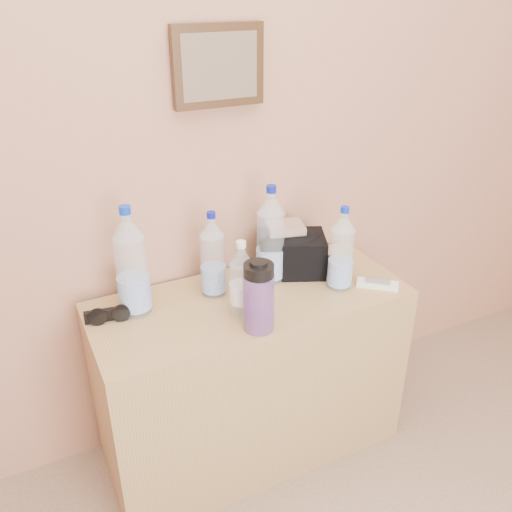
{
  "coord_description": "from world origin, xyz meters",
  "views": [
    {
      "loc": [
        -0.57,
        0.34,
        1.65
      ],
      "look_at": [
        0.1,
        1.71,
        0.86
      ],
      "focal_mm": 38.0,
      "sensor_mm": 36.0,
      "label": 1
    }
  ],
  "objects_px": {
    "pet_large_d": "(342,253)",
    "sunglasses": "(109,314)",
    "pet_large_c": "(271,240)",
    "nalgene_bottle": "(259,296)",
    "pet_large_a": "(132,267)",
    "pet_small": "(242,283)",
    "pet_large_b": "(213,259)",
    "foil_packet": "(285,228)",
    "dresser": "(251,375)",
    "toiletry_bag": "(292,251)",
    "ac_remote": "(377,284)"
  },
  "relations": [
    {
      "from": "pet_small",
      "to": "sunglasses",
      "type": "bearing_deg",
      "value": 158.4
    },
    {
      "from": "pet_large_a",
      "to": "nalgene_bottle",
      "type": "relative_size",
      "value": 1.57
    },
    {
      "from": "pet_large_a",
      "to": "foil_packet",
      "type": "height_order",
      "value": "pet_large_a"
    },
    {
      "from": "pet_large_b",
      "to": "pet_large_a",
      "type": "bearing_deg",
      "value": 178.47
    },
    {
      "from": "toiletry_bag",
      "to": "sunglasses",
      "type": "bearing_deg",
      "value": -153.96
    },
    {
      "from": "sunglasses",
      "to": "ac_remote",
      "type": "xyz_separation_m",
      "value": [
        0.89,
        -0.21,
        -0.01
      ]
    },
    {
      "from": "nalgene_bottle",
      "to": "ac_remote",
      "type": "height_order",
      "value": "nalgene_bottle"
    },
    {
      "from": "ac_remote",
      "to": "foil_packet",
      "type": "xyz_separation_m",
      "value": [
        -0.24,
        0.25,
        0.16
      ]
    },
    {
      "from": "dresser",
      "to": "ac_remote",
      "type": "xyz_separation_m",
      "value": [
        0.43,
        -0.13,
        0.35
      ]
    },
    {
      "from": "pet_small",
      "to": "toiletry_bag",
      "type": "height_order",
      "value": "pet_small"
    },
    {
      "from": "nalgene_bottle",
      "to": "pet_large_a",
      "type": "bearing_deg",
      "value": 140.08
    },
    {
      "from": "pet_large_c",
      "to": "nalgene_bottle",
      "type": "height_order",
      "value": "pet_large_c"
    },
    {
      "from": "dresser",
      "to": "pet_large_c",
      "type": "xyz_separation_m",
      "value": [
        0.12,
        0.08,
        0.5
      ]
    },
    {
      "from": "foil_packet",
      "to": "pet_large_d",
      "type": "bearing_deg",
      "value": -58.04
    },
    {
      "from": "dresser",
      "to": "toiletry_bag",
      "type": "distance_m",
      "value": 0.48
    },
    {
      "from": "pet_small",
      "to": "sunglasses",
      "type": "distance_m",
      "value": 0.43
    },
    {
      "from": "pet_large_a",
      "to": "pet_small",
      "type": "height_order",
      "value": "pet_large_a"
    },
    {
      "from": "dresser",
      "to": "pet_large_d",
      "type": "bearing_deg",
      "value": -12.78
    },
    {
      "from": "pet_large_b",
      "to": "pet_small",
      "type": "height_order",
      "value": "pet_large_b"
    },
    {
      "from": "pet_large_a",
      "to": "pet_large_c",
      "type": "height_order",
      "value": "pet_large_a"
    },
    {
      "from": "pet_large_d",
      "to": "pet_small",
      "type": "height_order",
      "value": "pet_large_d"
    },
    {
      "from": "pet_large_b",
      "to": "foil_packet",
      "type": "relative_size",
      "value": 2.32
    },
    {
      "from": "pet_large_b",
      "to": "sunglasses",
      "type": "xyz_separation_m",
      "value": [
        -0.36,
        -0.01,
        -0.11
      ]
    },
    {
      "from": "ac_remote",
      "to": "toiletry_bag",
      "type": "xyz_separation_m",
      "value": [
        -0.22,
        0.23,
        0.07
      ]
    },
    {
      "from": "pet_large_b",
      "to": "pet_large_d",
      "type": "relative_size",
      "value": 1.0
    },
    {
      "from": "pet_large_c",
      "to": "pet_large_d",
      "type": "distance_m",
      "value": 0.25
    },
    {
      "from": "toiletry_bag",
      "to": "nalgene_bottle",
      "type": "bearing_deg",
      "value": -110.73
    },
    {
      "from": "nalgene_bottle",
      "to": "pet_small",
      "type": "bearing_deg",
      "value": 97.83
    },
    {
      "from": "pet_large_d",
      "to": "pet_large_b",
      "type": "bearing_deg",
      "value": 159.43
    },
    {
      "from": "pet_large_d",
      "to": "sunglasses",
      "type": "distance_m",
      "value": 0.79
    },
    {
      "from": "foil_packet",
      "to": "nalgene_bottle",
      "type": "bearing_deg",
      "value": -130.75
    },
    {
      "from": "pet_large_a",
      "to": "pet_large_b",
      "type": "xyz_separation_m",
      "value": [
        0.27,
        -0.01,
        -0.03
      ]
    },
    {
      "from": "toiletry_bag",
      "to": "foil_packet",
      "type": "xyz_separation_m",
      "value": [
        -0.02,
        0.01,
        0.09
      ]
    },
    {
      "from": "ac_remote",
      "to": "sunglasses",
      "type": "bearing_deg",
      "value": -152.99
    },
    {
      "from": "pet_large_b",
      "to": "pet_large_c",
      "type": "xyz_separation_m",
      "value": [
        0.22,
        0.0,
        0.02
      ]
    },
    {
      "from": "pet_large_b",
      "to": "ac_remote",
      "type": "relative_size",
      "value": 2.09
    },
    {
      "from": "foil_packet",
      "to": "toiletry_bag",
      "type": "bearing_deg",
      "value": -34.35
    },
    {
      "from": "pet_large_c",
      "to": "foil_packet",
      "type": "height_order",
      "value": "pet_large_c"
    },
    {
      "from": "nalgene_bottle",
      "to": "toiletry_bag",
      "type": "distance_m",
      "value": 0.39
    },
    {
      "from": "sunglasses",
      "to": "pet_small",
      "type": "bearing_deg",
      "value": -12.8
    },
    {
      "from": "dresser",
      "to": "sunglasses",
      "type": "height_order",
      "value": "sunglasses"
    },
    {
      "from": "pet_small",
      "to": "nalgene_bottle",
      "type": "xyz_separation_m",
      "value": [
        0.01,
        -0.09,
        0.0
      ]
    },
    {
      "from": "pet_large_c",
      "to": "pet_large_a",
      "type": "bearing_deg",
      "value": 179.15
    },
    {
      "from": "sunglasses",
      "to": "pet_large_d",
      "type": "bearing_deg",
      "value": -2.05
    },
    {
      "from": "dresser",
      "to": "pet_large_b",
      "type": "distance_m",
      "value": 0.49
    },
    {
      "from": "ac_remote",
      "to": "pet_large_d",
      "type": "bearing_deg",
      "value": -166.84
    },
    {
      "from": "pet_small",
      "to": "nalgene_bottle",
      "type": "relative_size",
      "value": 1.11
    },
    {
      "from": "dresser",
      "to": "foil_packet",
      "type": "relative_size",
      "value": 8.33
    },
    {
      "from": "pet_large_c",
      "to": "sunglasses",
      "type": "height_order",
      "value": "pet_large_c"
    },
    {
      "from": "pet_large_a",
      "to": "nalgene_bottle",
      "type": "distance_m",
      "value": 0.41
    }
  ]
}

